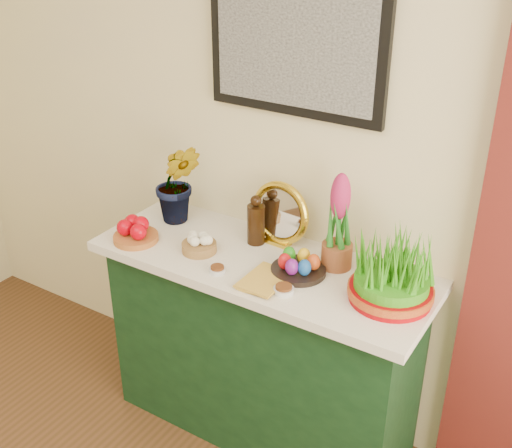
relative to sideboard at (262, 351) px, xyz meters
The scene contains 13 objects.
sideboard is the anchor object (origin of this frame).
tablecloth 0.45m from the sideboard, ahead, with size 1.40×0.55×0.04m, color white.
hyacinth_green 0.87m from the sideboard, 169.29° to the left, with size 0.24×0.21×0.49m, color #287B24.
apple_bowl 0.75m from the sideboard, 163.87° to the right, with size 0.25×0.25×0.10m.
garlic_basket 0.56m from the sideboard, 161.23° to the right, with size 0.16×0.16×0.08m.
vinegar_cruet 0.58m from the sideboard, 133.20° to the left, with size 0.07×0.07×0.22m.
mirror 0.62m from the sideboard, 94.63° to the left, with size 0.28×0.09×0.27m.
book 0.50m from the sideboard, 81.02° to the right, with size 0.14×0.20×0.03m, color gold.
spice_dish_left 0.52m from the sideboard, 118.22° to the right, with size 0.07×0.07×0.03m.
spice_dish_right 0.54m from the sideboard, 40.74° to the right, with size 0.08×0.08×0.03m.
egg_plate 0.53m from the sideboard, ahead, with size 0.24×0.24×0.09m.
hyacinth_pink 0.71m from the sideboard, 21.26° to the left, with size 0.12×0.12×0.40m.
wheatgrass_sabzeh 0.79m from the sideboard, ahead, with size 0.31×0.31×0.25m.
Camera 1 is at (1.20, 0.11, 2.20)m, focal length 45.00 mm.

